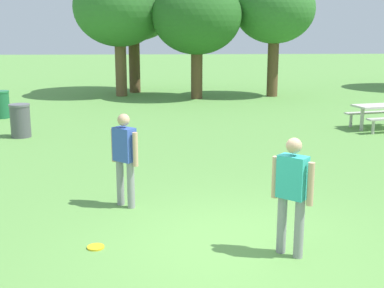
{
  "coord_description": "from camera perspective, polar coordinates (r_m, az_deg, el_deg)",
  "views": [
    {
      "loc": [
        -0.98,
        -6.67,
        3.0
      ],
      "look_at": [
        -0.44,
        2.2,
        1.0
      ],
      "focal_mm": 47.11,
      "sensor_mm": 36.0,
      "label": 1
    }
  ],
  "objects": [
    {
      "name": "ground_plane",
      "position": [
        7.38,
        4.55,
        -11.35
      ],
      "size": [
        120.0,
        120.0,
        0.0
      ],
      "primitive_type": "plane",
      "color": "#609947"
    },
    {
      "name": "tree_broad_center",
      "position": [
        25.34,
        -6.71,
        15.88
      ],
      "size": [
        4.64,
        4.64,
        6.45
      ],
      "color": "brown",
      "rests_on": "ground"
    },
    {
      "name": "picnic_table_near",
      "position": [
        16.67,
        20.62,
        3.47
      ],
      "size": [
        1.97,
        1.75,
        0.77
      ],
      "color": "beige",
      "rests_on": "ground"
    },
    {
      "name": "trash_can_further_along",
      "position": [
        18.92,
        -20.79,
        4.22
      ],
      "size": [
        0.59,
        0.59,
        0.96
      ],
      "color": "#1E663D",
      "rests_on": "ground"
    },
    {
      "name": "tree_slender_mid",
      "position": [
        23.88,
        9.35,
        14.74
      ],
      "size": [
        3.64,
        3.64,
        5.51
      ],
      "color": "brown",
      "rests_on": "ground"
    },
    {
      "name": "frisbee",
      "position": [
        7.4,
        -10.85,
        -11.39
      ],
      "size": [
        0.24,
        0.24,
        0.03
      ],
      "primitive_type": "cylinder",
      "color": "yellow",
      "rests_on": "ground"
    },
    {
      "name": "person_thrower",
      "position": [
        8.7,
        -7.64,
        -1.12
      ],
      "size": [
        0.48,
        0.44,
        1.64
      ],
      "color": "gray",
      "rests_on": "ground"
    },
    {
      "name": "trash_can_beside_table",
      "position": [
        15.29,
        -18.86,
        2.52
      ],
      "size": [
        0.59,
        0.59,
        0.96
      ],
      "color": "#515156",
      "rests_on": "ground"
    },
    {
      "name": "person_catcher",
      "position": [
        6.87,
        11.26,
        -5.02
      ],
      "size": [
        0.48,
        0.44,
        1.64
      ],
      "color": "gray",
      "rests_on": "ground"
    },
    {
      "name": "tree_far_right",
      "position": [
        22.74,
        0.55,
        14.21
      ],
      "size": [
        3.93,
        3.93,
        5.3
      ],
      "color": "brown",
      "rests_on": "ground"
    },
    {
      "name": "tree_tall_left",
      "position": [
        23.93,
        -8.25,
        14.99
      ],
      "size": [
        4.16,
        4.16,
        5.81
      ],
      "color": "brown",
      "rests_on": "ground"
    }
  ]
}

